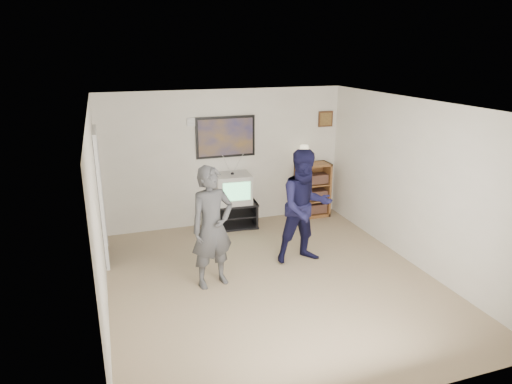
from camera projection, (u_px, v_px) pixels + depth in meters
room_shell at (265, 191)px, 6.44m from camera, size 4.51×5.00×2.51m
media_stand at (231, 215)px, 8.45m from camera, size 0.99×0.61×0.47m
crt_television at (233, 188)px, 8.31m from camera, size 0.66×0.57×0.54m
bookshelf at (312, 190)px, 8.92m from camera, size 0.65×0.37×1.07m
table_lamp at (304, 155)px, 8.67m from camera, size 0.23×0.23×0.37m
person_tall at (212, 227)px, 6.20m from camera, size 0.71×0.55×1.72m
person_short at (305, 207)px, 6.91m from camera, size 0.87×0.68×1.77m
controller_left at (209, 205)px, 6.33m from camera, size 0.05×0.12×0.03m
controller_right at (299, 197)px, 7.12m from camera, size 0.07×0.12×0.03m
poster at (226, 137)px, 8.25m from camera, size 1.10×0.03×0.75m
air_vent at (195, 122)px, 7.99m from camera, size 0.28×0.02×0.14m
small_picture at (326, 119)px, 8.79m from camera, size 0.30×0.03×0.30m
doorway at (100, 198)px, 6.97m from camera, size 0.03×0.85×2.00m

